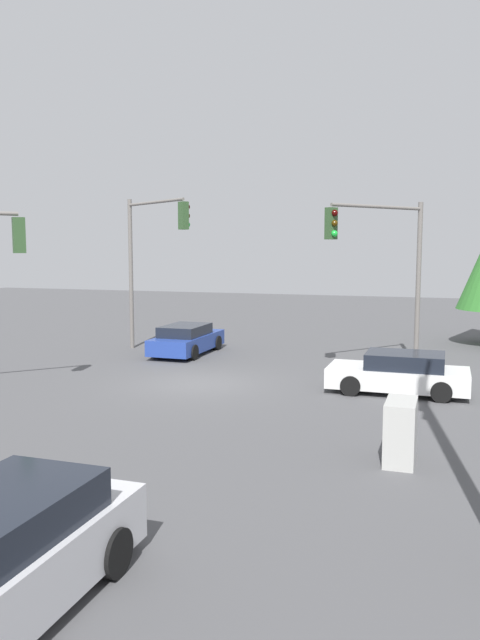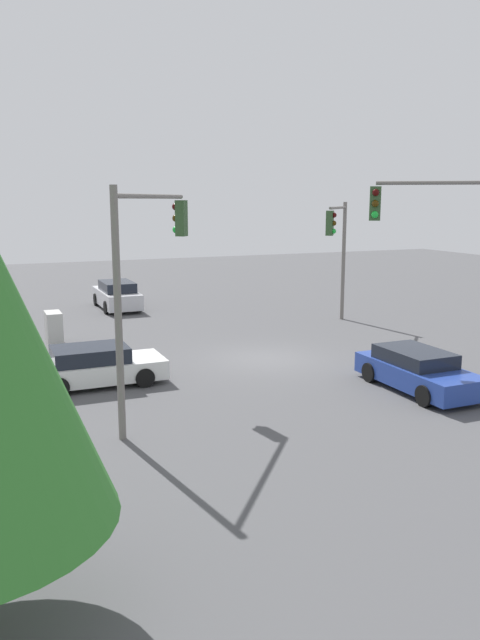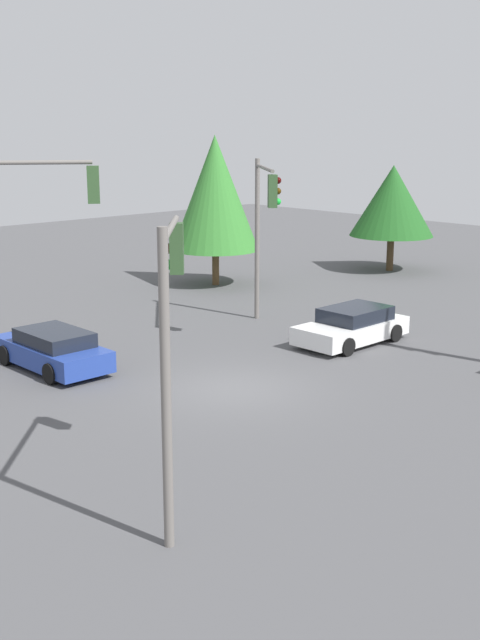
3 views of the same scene
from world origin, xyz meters
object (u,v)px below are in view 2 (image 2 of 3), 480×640
object	(u,v)px
traffic_signal_main	(458,242)
electrical_cabinet	(54,328)
sedan_blue	(417,371)
traffic_signal_aux	(338,241)
traffic_signal_cross	(147,260)
sedan_silver	(117,295)
sedan_white	(95,366)

from	to	relation	value
traffic_signal_main	electrical_cabinet	bearing A→B (deg)	-10.72
sedan_blue	traffic_signal_main	distance (m)	4.17
traffic_signal_aux	electrical_cabinet	xyz separation A→B (m)	(-1.18, -12.62, -3.24)
traffic_signal_cross	traffic_signal_aux	bearing A→B (deg)	-13.75
sedan_blue	traffic_signal_cross	bearing A→B (deg)	-6.97
sedan_blue	traffic_signal_main	size ratio (longest dim) A/B	0.66
traffic_signal_cross	electrical_cabinet	xyz separation A→B (m)	(-9.90, -1.36, -3.57)
traffic_signal_cross	electrical_cabinet	bearing A→B (deg)	46.31
sedan_blue	sedan_silver	distance (m)	18.91
sedan_white	traffic_signal_main	xyz separation A→B (m)	(4.21, 10.48, 3.89)
sedan_silver	electrical_cabinet	distance (m)	8.34
sedan_silver	traffic_signal_cross	xyz separation A→B (m)	(17.15, -2.78, 3.51)
sedan_white	traffic_signal_main	world-z (taller)	traffic_signal_main
sedan_blue	electrical_cabinet	xyz separation A→B (m)	(-10.90, -9.49, 0.05)
sedan_blue	sedan_silver	bearing A→B (deg)	-73.57
sedan_silver	traffic_signal_main	size ratio (longest dim) A/B	0.71
sedan_white	traffic_signal_aux	xyz separation A→B (m)	(-5.27, 12.13, 3.29)
traffic_signal_aux	electrical_cabinet	bearing A→B (deg)	-52.54
traffic_signal_main	traffic_signal_cross	size ratio (longest dim) A/B	1.07
sedan_silver	traffic_signal_cross	world-z (taller)	traffic_signal_cross
traffic_signal_aux	electrical_cabinet	size ratio (longest dim) A/B	4.34
sedan_white	sedan_blue	size ratio (longest dim) A/B	0.97
sedan_white	electrical_cabinet	bearing A→B (deg)	-175.59
sedan_blue	sedan_silver	size ratio (longest dim) A/B	0.93
sedan_white	traffic_signal_cross	xyz separation A→B (m)	(3.45, 0.86, 3.62)
sedan_blue	electrical_cabinet	world-z (taller)	electrical_cabinet
traffic_signal_main	sedan_blue	bearing A→B (deg)	42.49
sedan_blue	traffic_signal_main	xyz separation A→B (m)	(-0.24, 1.49, 3.89)
traffic_signal_cross	electrical_cabinet	distance (m)	10.62
traffic_signal_aux	sedan_blue	bearing A→B (deg)	24.92
sedan_blue	electrical_cabinet	bearing A→B (deg)	-48.95
sedan_silver	electrical_cabinet	bearing A→B (deg)	-119.76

